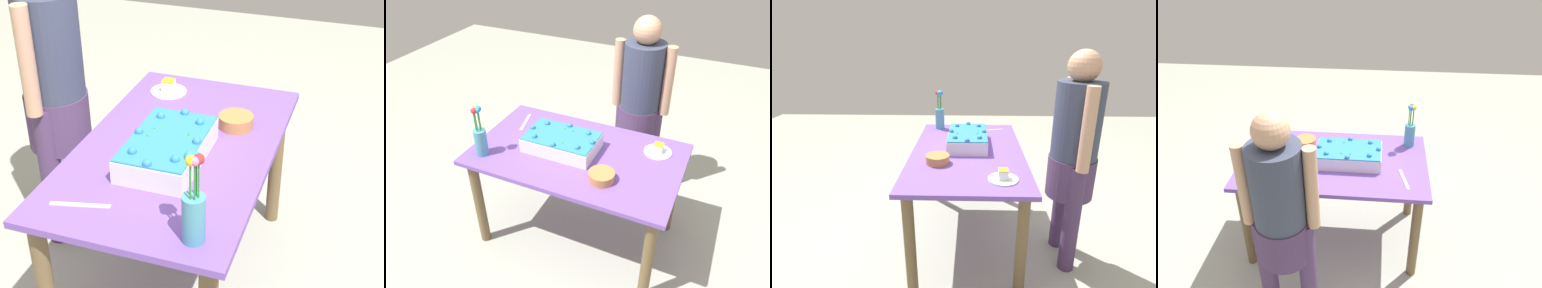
# 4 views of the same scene
# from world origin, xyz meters

# --- Properties ---
(ground_plane) EXTENTS (8.00, 8.00, 0.00)m
(ground_plane) POSITION_xyz_m (0.00, 0.00, 0.00)
(ground_plane) COLOR #A1A595
(dining_table) EXTENTS (1.37, 0.82, 0.76)m
(dining_table) POSITION_xyz_m (0.00, 0.00, 0.63)
(dining_table) COLOR #6F4BAA
(dining_table) RESTS_ON ground_plane
(sheet_cake) EXTENTS (0.47, 0.29, 0.13)m
(sheet_cake) POSITION_xyz_m (-0.11, -0.00, 0.81)
(sheet_cake) COLOR white
(sheet_cake) RESTS_ON dining_table
(serving_plate_with_slice) EXTENTS (0.18, 0.18, 0.07)m
(serving_plate_with_slice) POSITION_xyz_m (0.48, 0.22, 0.78)
(serving_plate_with_slice) COLOR white
(serving_plate_with_slice) RESTS_ON dining_table
(cake_knife) EXTENTS (0.07, 0.23, 0.00)m
(cake_knife) POSITION_xyz_m (-0.51, 0.19, 0.76)
(cake_knife) COLOR silver
(cake_knife) RESTS_ON dining_table
(flower_vase) EXTENTS (0.08, 0.08, 0.35)m
(flower_vase) POSITION_xyz_m (-0.56, -0.26, 0.89)
(flower_vase) COLOR teal
(flower_vase) RESTS_ON dining_table
(fruit_bowl) EXTENTS (0.16, 0.16, 0.06)m
(fruit_bowl) POSITION_xyz_m (0.24, -0.19, 0.79)
(fruit_bowl) COLOR #B97840
(fruit_bowl) RESTS_ON dining_table
(person_standing) EXTENTS (0.45, 0.31, 1.49)m
(person_standing) POSITION_xyz_m (0.21, 0.71, 0.85)
(person_standing) COLOR #49325A
(person_standing) RESTS_ON ground_plane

